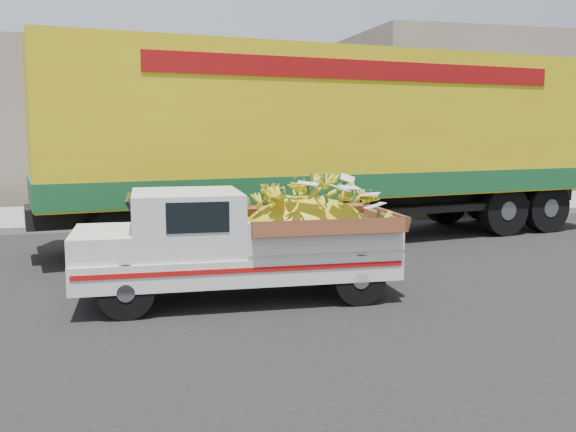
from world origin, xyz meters
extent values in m
plane|color=black|center=(0.00, 0.00, 0.00)|extent=(100.00, 100.00, 0.00)
cube|color=gray|center=(0.00, 6.93, 0.07)|extent=(60.00, 0.25, 0.15)
cube|color=gray|center=(0.00, 9.03, 0.07)|extent=(60.00, 4.00, 0.14)
cube|color=gray|center=(14.00, 15.93, 3.00)|extent=(14.00, 6.00, 6.00)
cylinder|color=black|center=(-2.22, -0.27, 0.34)|extent=(0.68, 0.22, 0.68)
cylinder|color=black|center=(-2.17, 1.02, 0.34)|extent=(0.68, 0.22, 0.68)
cylinder|color=black|center=(0.71, -0.39, 0.34)|extent=(0.68, 0.22, 0.68)
cylinder|color=black|center=(0.76, 0.91, 0.34)|extent=(0.68, 0.22, 0.68)
cube|color=silver|center=(-0.77, 0.32, 0.49)|extent=(4.24, 1.67, 0.35)
cube|color=#A50F0C|center=(-0.80, -0.44, 0.55)|extent=(4.09, 0.17, 0.06)
cube|color=silver|center=(-2.83, 0.40, 0.40)|extent=(0.15, 1.48, 0.12)
cube|color=silver|center=(-2.48, 0.39, 0.83)|extent=(0.81, 1.45, 0.32)
cube|color=silver|center=(-1.42, 0.35, 1.07)|extent=(1.43, 1.50, 0.80)
cube|color=black|center=(-1.36, -0.39, 1.22)|extent=(0.76, 0.04, 0.37)
cube|color=silver|center=(0.29, 0.28, 0.89)|extent=(2.10, 1.59, 0.45)
ellipsoid|color=yellow|center=(0.20, 0.28, 0.80)|extent=(1.90, 1.28, 1.14)
cylinder|color=black|center=(6.90, 4.20, 0.55)|extent=(1.14, 0.48, 1.10)
cylinder|color=black|center=(6.60, 6.17, 0.55)|extent=(1.14, 0.48, 1.10)
cylinder|color=black|center=(5.71, 4.02, 0.55)|extent=(1.14, 0.48, 1.10)
cylinder|color=black|center=(5.41, 5.99, 0.55)|extent=(1.14, 0.48, 1.10)
cylinder|color=black|center=(-2.20, 2.82, 0.55)|extent=(1.14, 0.48, 1.10)
cylinder|color=black|center=(-2.50, 4.79, 0.55)|extent=(1.14, 0.48, 1.10)
cube|color=black|center=(2.10, 4.48, 0.78)|extent=(12.01, 2.79, 0.36)
cube|color=gold|center=(2.10, 4.48, 2.38)|extent=(12.00, 4.24, 2.84)
cube|color=#175028|center=(2.10, 4.48, 1.21)|extent=(12.06, 4.26, 0.45)
cube|color=maroon|center=(2.29, 3.24, 3.35)|extent=(8.31, 1.28, 0.35)
camera|label=1|loc=(-2.25, -8.01, 2.26)|focal=40.00mm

